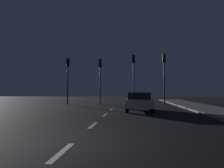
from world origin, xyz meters
The scene contains 10 objects.
ground_plane centered at (0.00, 7.00, 0.00)m, with size 80.00×80.00×0.00m, color black.
lane_stripe_nearest centered at (0.00, -1.20, 0.00)m, with size 0.16×1.60×0.01m, color silver.
lane_stripe_second centered at (0.00, 2.60, 0.00)m, with size 0.16×1.60×0.01m, color silver.
lane_stripe_third centered at (0.00, 6.40, 0.00)m, with size 0.16×1.60×0.01m, color silver.
lane_stripe_fourth centered at (0.00, 10.20, 0.00)m, with size 0.16×1.60×0.01m, color silver.
traffic_signal_far_left centered at (-5.37, 15.35, 3.54)m, with size 0.32×0.38×5.07m.
traffic_signal_center_left centered at (-1.78, 15.35, 3.48)m, with size 0.32×0.38×4.97m.
traffic_signal_center_right centered at (1.83, 15.35, 3.70)m, with size 0.32×0.38×5.32m.
traffic_signal_far_right centered at (5.00, 15.35, 3.72)m, with size 0.32×0.38×5.35m.
car_stopped_ahead centered at (2.15, 9.10, 0.71)m, with size 1.96×4.00×1.38m.
Camera 1 is at (1.69, -5.91, 1.47)m, focal length 32.09 mm.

